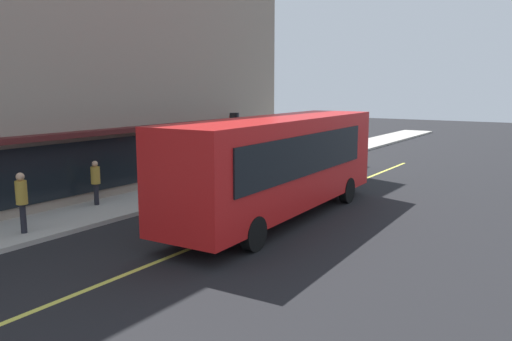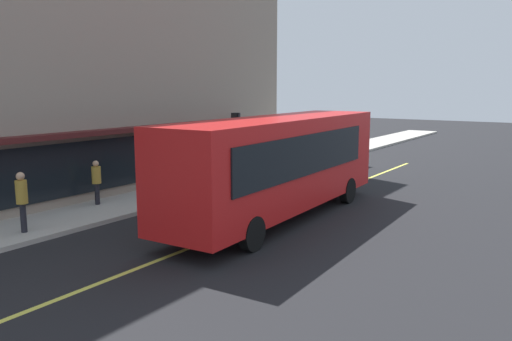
{
  "view_description": "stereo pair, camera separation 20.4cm",
  "coord_description": "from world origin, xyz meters",
  "px_view_note": "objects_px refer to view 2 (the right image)",
  "views": [
    {
      "loc": [
        -12.24,
        -9.18,
        4.52
      ],
      "look_at": [
        2.63,
        0.59,
        1.6
      ],
      "focal_mm": 35.82,
      "sensor_mm": 36.0,
      "label": 1
    },
    {
      "loc": [
        -12.13,
        -9.35,
        4.52
      ],
      "look_at": [
        2.63,
        0.59,
        1.6
      ],
      "focal_mm": 35.82,
      "sensor_mm": 36.0,
      "label": 2
    }
  ],
  "objects_px": {
    "pedestrian_near_storefront": "(96,178)",
    "bus": "(280,162)",
    "car_silver": "(332,156)",
    "traffic_light": "(236,131)",
    "pedestrian_at_corner": "(22,196)"
  },
  "relations": [
    {
      "from": "traffic_light",
      "to": "pedestrian_near_storefront",
      "type": "distance_m",
      "value": 7.03
    },
    {
      "from": "car_silver",
      "to": "pedestrian_near_storefront",
      "type": "height_order",
      "value": "pedestrian_near_storefront"
    },
    {
      "from": "traffic_light",
      "to": "bus",
      "type": "bearing_deg",
      "value": -130.47
    },
    {
      "from": "car_silver",
      "to": "pedestrian_near_storefront",
      "type": "relative_size",
      "value": 2.63
    },
    {
      "from": "car_silver",
      "to": "pedestrian_at_corner",
      "type": "xyz_separation_m",
      "value": [
        -17.08,
        2.1,
        0.53
      ]
    },
    {
      "from": "car_silver",
      "to": "bus",
      "type": "bearing_deg",
      "value": -163.73
    },
    {
      "from": "car_silver",
      "to": "pedestrian_near_storefront",
      "type": "xyz_separation_m",
      "value": [
        -13.37,
        3.29,
        0.4
      ]
    },
    {
      "from": "car_silver",
      "to": "pedestrian_at_corner",
      "type": "height_order",
      "value": "pedestrian_at_corner"
    },
    {
      "from": "traffic_light",
      "to": "pedestrian_at_corner",
      "type": "distance_m",
      "value": 10.5
    },
    {
      "from": "traffic_light",
      "to": "car_silver",
      "type": "height_order",
      "value": "traffic_light"
    },
    {
      "from": "pedestrian_near_storefront",
      "to": "bus",
      "type": "bearing_deg",
      "value": -68.22
    },
    {
      "from": "pedestrian_at_corner",
      "to": "pedestrian_near_storefront",
      "type": "relative_size",
      "value": 1.11
    },
    {
      "from": "traffic_light",
      "to": "pedestrian_near_storefront",
      "type": "relative_size",
      "value": 1.92
    },
    {
      "from": "bus",
      "to": "pedestrian_near_storefront",
      "type": "distance_m",
      "value": 6.99
    },
    {
      "from": "pedestrian_near_storefront",
      "to": "pedestrian_at_corner",
      "type": "bearing_deg",
      "value": -162.24
    }
  ]
}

